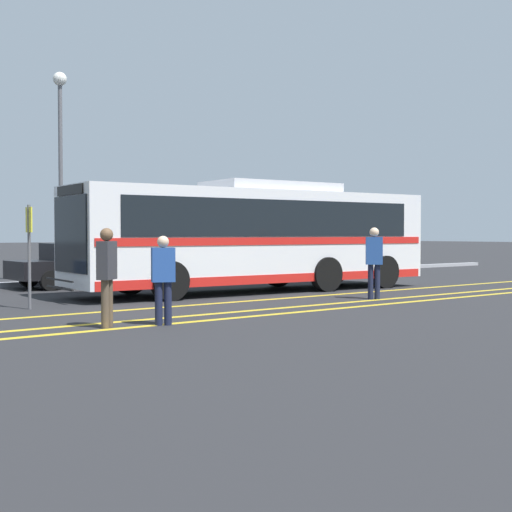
% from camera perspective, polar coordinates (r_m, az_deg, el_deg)
% --- Properties ---
extents(ground_plane, '(220.00, 220.00, 0.00)m').
position_cam_1_polar(ground_plane, '(20.94, 0.72, -2.79)').
color(ground_plane, '#262628').
extents(lane_strip_0, '(31.03, 0.20, 0.01)m').
position_cam_1_polar(lane_strip_0, '(19.01, 4.11, -3.26)').
color(lane_strip_0, gold).
rests_on(lane_strip_0, ground_plane).
extents(lane_strip_1, '(31.03, 0.20, 0.01)m').
position_cam_1_polar(lane_strip_1, '(17.74, 7.98, -3.64)').
color(lane_strip_1, gold).
rests_on(lane_strip_1, ground_plane).
extents(lane_strip_2, '(31.03, 0.20, 0.01)m').
position_cam_1_polar(lane_strip_2, '(17.16, 10.05, -3.83)').
color(lane_strip_2, gold).
rests_on(lane_strip_2, ground_plane).
extents(curb_strip, '(39.03, 0.36, 0.15)m').
position_cam_1_polar(curb_strip, '(25.75, -8.44, -1.78)').
color(curb_strip, '#99999E').
rests_on(curb_strip, ground_plane).
extents(transit_bus, '(11.47, 3.25, 3.17)m').
position_cam_1_polar(transit_bus, '(20.62, 0.03, 1.73)').
color(transit_bus, silver).
rests_on(transit_bus, ground_plane).
extents(parked_car_1, '(4.13, 1.90, 1.38)m').
position_cam_1_polar(parked_car_1, '(22.99, -14.08, -0.69)').
color(parked_car_1, black).
rests_on(parked_car_1, ground_plane).
extents(parked_car_2, '(4.55, 2.15, 1.45)m').
position_cam_1_polar(parked_car_2, '(26.16, -2.58, -0.23)').
color(parked_car_2, '#335B33').
rests_on(parked_car_2, ground_plane).
extents(parked_car_3, '(4.74, 1.95, 1.59)m').
position_cam_1_polar(parked_car_3, '(30.90, 8.04, 0.15)').
color(parked_car_3, '#335B33').
rests_on(parked_car_3, ground_plane).
extents(pedestrian_0, '(0.46, 0.45, 1.83)m').
position_cam_1_polar(pedestrian_0, '(18.44, 9.43, -0.16)').
color(pedestrian_0, '#191E38').
rests_on(pedestrian_0, ground_plane).
extents(pedestrian_1, '(0.47, 0.37, 1.64)m').
position_cam_1_polar(pedestrian_1, '(13.15, -7.44, -1.49)').
color(pedestrian_1, '#191E38').
rests_on(pedestrian_1, ground_plane).
extents(pedestrian_2, '(0.46, 0.44, 1.78)m').
position_cam_1_polar(pedestrian_2, '(12.97, -11.85, -1.16)').
color(pedestrian_2, brown).
rests_on(pedestrian_2, ground_plane).
extents(bus_stop_sign, '(0.07, 0.40, 2.32)m').
position_cam_1_polar(bus_stop_sign, '(16.53, -17.69, 0.98)').
color(bus_stop_sign, '#59595E').
rests_on(bus_stop_sign, ground_plane).
extents(street_lamp, '(0.46, 0.46, 7.10)m').
position_cam_1_polar(street_lamp, '(25.18, -15.38, 8.99)').
color(street_lamp, '#59595E').
rests_on(street_lamp, ground_plane).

